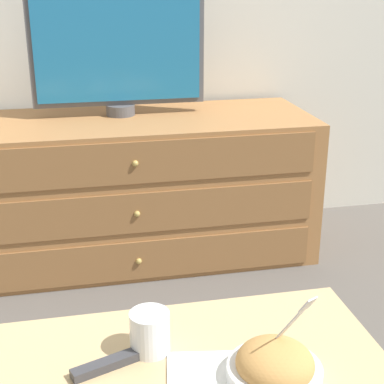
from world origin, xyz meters
The scene contains 7 objects.
ground_plane centered at (0.00, 0.00, 0.00)m, with size 12.00×12.00×0.00m, color #56514C.
dresser centered at (0.00, -0.31, 0.30)m, with size 1.52×0.57×0.60m.
tv centered at (-0.02, -0.23, 0.88)m, with size 0.70×0.12×0.54m.
takeout_bowl centered at (0.11, -1.80, 0.49)m, with size 0.18×0.18×0.19m.
drink_cup centered at (-0.10, -1.66, 0.49)m, with size 0.08×0.08×0.09m.
napkin centered at (0.01, -1.78, 0.46)m, with size 0.20×0.20×0.00m.
remote_control centered at (-0.17, -1.69, 0.47)m, with size 0.16×0.08×0.02m.
Camera 1 is at (-0.21, -2.63, 1.17)m, focal length 55.00 mm.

